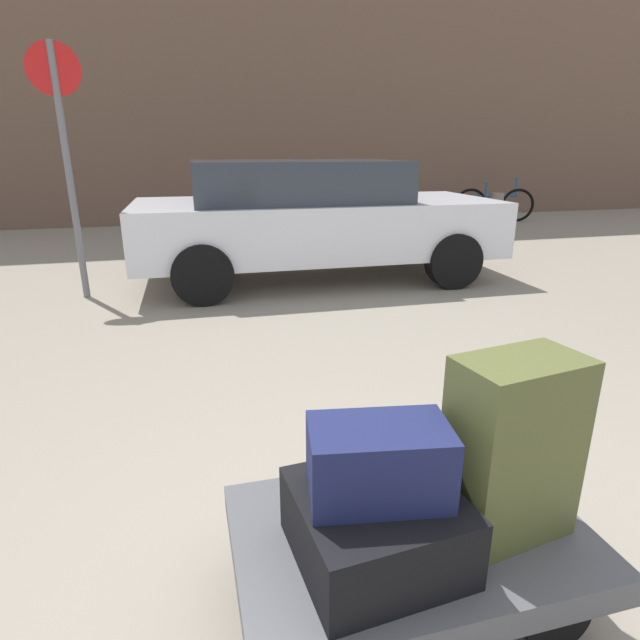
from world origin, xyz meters
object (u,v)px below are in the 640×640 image
(suitcase_black_rear_left, at_px, (376,525))
(parked_car, at_px, (312,217))
(bollard_kerb_near, at_px, (344,217))
(no_parking_sign, at_px, (65,148))
(bicycle_leaning, at_px, (494,205))
(bollard_kerb_mid, at_px, (411,215))
(bollard_kerb_far, at_px, (496,212))
(luggage_cart, at_px, (409,545))
(suitcase_olive_stacked_top, at_px, (513,448))
(duffel_bag_navy_topmost_pile, at_px, (379,461))

(suitcase_black_rear_left, distance_m, parked_car, 5.05)
(bollard_kerb_near, xyz_separation_m, no_parking_sign, (-3.90, -3.07, 1.19))
(bicycle_leaning, bearing_deg, bollard_kerb_mid, -153.66)
(parked_car, bearing_deg, bollard_kerb_far, 32.94)
(parked_car, xyz_separation_m, bollard_kerb_mid, (2.60, 2.85, -0.39))
(luggage_cart, height_order, no_parking_sign, no_parking_sign)
(parked_car, distance_m, bollard_kerb_near, 3.15)
(bicycle_leaning, relative_size, no_parking_sign, 0.67)
(suitcase_olive_stacked_top, bearing_deg, parked_car, 74.57)
(bicycle_leaning, bearing_deg, luggage_cart, -123.87)
(suitcase_black_rear_left, height_order, bicycle_leaning, bicycle_leaning)
(bicycle_leaning, xyz_separation_m, no_parking_sign, (-7.77, -4.35, 1.18))
(parked_car, xyz_separation_m, bicycle_leaning, (5.17, 4.12, -0.39))
(suitcase_olive_stacked_top, xyz_separation_m, bollard_kerb_far, (4.95, 7.78, -0.28))
(bicycle_leaning, bearing_deg, duffel_bag_navy_topmost_pile, -124.31)
(bollard_kerb_near, bearing_deg, bicycle_leaning, 18.16)
(duffel_bag_navy_topmost_pile, bearing_deg, no_parking_sign, 117.75)
(bollard_kerb_mid, xyz_separation_m, bollard_kerb_far, (1.80, 0.00, 0.00))
(suitcase_black_rear_left, bearing_deg, bollard_kerb_mid, 60.15)
(suitcase_olive_stacked_top, height_order, no_parking_sign, no_parking_sign)
(duffel_bag_navy_topmost_pile, xyz_separation_m, parked_car, (1.01, 4.94, 0.08))
(bollard_kerb_far, bearing_deg, parked_car, -147.06)
(duffel_bag_navy_topmost_pile, distance_m, bollard_kerb_mid, 8.59)
(suitcase_olive_stacked_top, height_order, parked_car, parked_car)
(no_parking_sign, bearing_deg, bicycle_leaning, 29.21)
(luggage_cart, xyz_separation_m, suitcase_olive_stacked_top, (0.30, -0.08, 0.38))
(bicycle_leaning, xyz_separation_m, bollard_kerb_far, (-0.77, -1.27, -0.00))
(luggage_cart, relative_size, no_parking_sign, 0.47)
(bicycle_leaning, bearing_deg, suitcase_black_rear_left, -124.31)
(suitcase_olive_stacked_top, height_order, bollard_kerb_near, suitcase_olive_stacked_top)
(suitcase_olive_stacked_top, bearing_deg, suitcase_black_rear_left, 172.35)
(luggage_cart, bearing_deg, bollard_kerb_near, 74.44)
(bollard_kerb_near, xyz_separation_m, bollard_kerb_far, (3.11, 0.00, 0.00))
(suitcase_olive_stacked_top, distance_m, parked_car, 4.96)
(suitcase_olive_stacked_top, relative_size, bollard_kerb_far, 0.83)
(duffel_bag_navy_topmost_pile, distance_m, parked_car, 5.04)
(luggage_cart, xyz_separation_m, suitcase_black_rear_left, (-0.16, -0.09, 0.19))
(parked_car, relative_size, bicycle_leaning, 2.54)
(bicycle_leaning, bearing_deg, bollard_kerb_near, -161.84)
(luggage_cart, bearing_deg, bollard_kerb_mid, 65.85)
(suitcase_olive_stacked_top, bearing_deg, bicycle_leaning, 48.69)
(bollard_kerb_near, bearing_deg, bollard_kerb_mid, 0.00)
(bollard_kerb_near, height_order, bollard_kerb_far, same)
(suitcase_black_rear_left, height_order, parked_car, parked_car)
(bicycle_leaning, relative_size, bollard_kerb_near, 2.30)
(bollard_kerb_near, distance_m, bollard_kerb_mid, 1.31)
(parked_car, bearing_deg, suitcase_olive_stacked_top, -96.43)
(suitcase_black_rear_left, bearing_deg, bollard_kerb_near, 68.55)
(luggage_cart, relative_size, bicycle_leaning, 0.69)
(suitcase_black_rear_left, relative_size, bicycle_leaning, 0.28)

